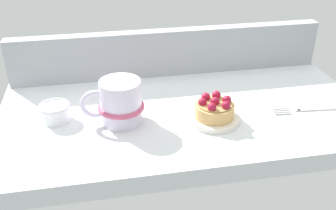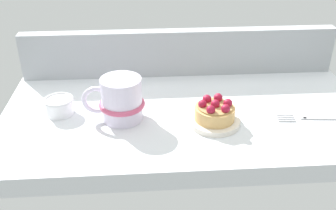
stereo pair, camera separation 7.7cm
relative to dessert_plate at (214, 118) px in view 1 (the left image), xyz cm
name	(u,v)px [view 1 (the left image)]	position (x,y,z in cm)	size (l,w,h in cm)	color
ground_plane	(185,117)	(-4.61, 5.53, -2.43)	(77.42, 40.15, 3.84)	silver
window_rail_back	(169,52)	(-4.61, 24.01, 5.14)	(75.87, 3.19, 11.28)	#9EA3A8
dessert_plate	(214,118)	(0.00, 0.00, 0.00)	(10.34, 10.34, 1.08)	silver
raspberry_tart	(214,108)	(0.01, 0.02, 2.35)	(7.87, 7.87, 4.37)	tan
coffee_mug	(120,102)	(-18.36, 3.23, 3.81)	(12.49, 9.20, 8.91)	silver
dessert_fork	(307,109)	(20.51, 0.19, -0.20)	(15.37, 2.90, 0.60)	#B7B7BC
sugar_bowl	(55,112)	(-31.14, 6.16, 1.41)	(6.15, 6.15, 3.55)	white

